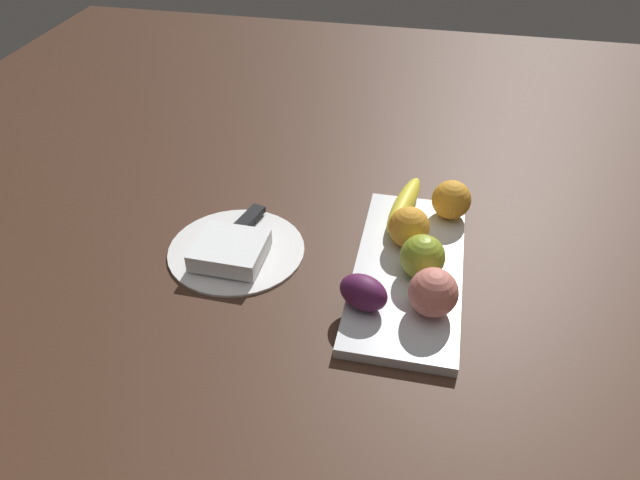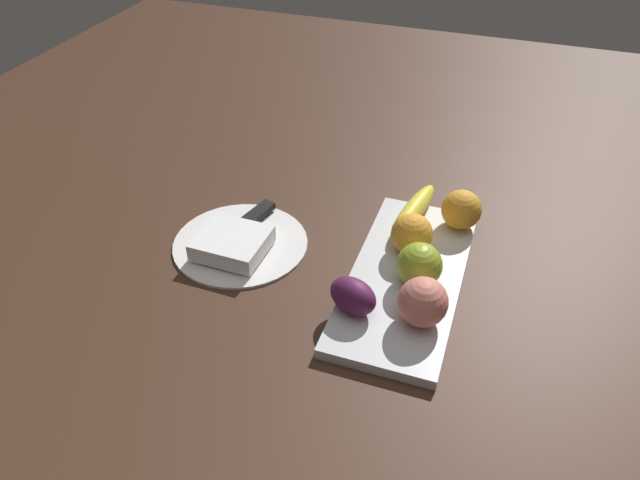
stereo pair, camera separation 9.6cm
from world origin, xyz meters
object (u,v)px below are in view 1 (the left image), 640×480
Objects in this scene: orange_near_apple at (409,227)px; peach at (433,292)px; grape_bunch at (363,292)px; dinner_plate at (236,249)px; folded_napkin at (230,250)px; fruit_tray at (408,270)px; banana at (404,204)px; orange_near_banana at (451,200)px; apple at (423,257)px; knife at (242,226)px.

peach is (0.15, 0.05, 0.00)m from orange_near_apple.
grape_bunch is (0.01, -0.10, -0.01)m from peach.
folded_napkin reaches higher than dinner_plate.
fruit_tray is 0.15m from banana.
dinner_plate is (0.15, -0.35, -0.05)m from orange_near_banana.
folded_napkin is (0.09, -0.28, -0.03)m from orange_near_apple.
orange_near_apple is 0.94× the size of peach.
apple reaches higher than dinner_plate.
grape_bunch reaches higher than folded_napkin.
fruit_tray reaches higher than dinner_plate.
peach is (0.09, 0.04, 0.04)m from fruit_tray.
dinner_plate is 0.05m from knife.
banana is 0.25m from peach.
grape_bunch reaches higher than banana.
folded_napkin is at bearing -107.80° from grape_bunch.
grape_bunch is at bearing -41.51° from apple.
dinner_plate is (-0.01, -0.31, -0.05)m from apple.
banana is at bearing -171.18° from fruit_tray.
peach is at bearing 81.08° from knife.
banana is 2.61× the size of orange_near_banana.
orange_near_apple is 0.91× the size of grape_bunch.
grape_bunch is (0.09, -0.08, -0.01)m from apple.
apple is 0.31m from dinner_plate.
peach reaches higher than grape_bunch.
apple is 0.31m from folded_napkin.
orange_near_apple is at bearing -172.65° from fruit_tray.
knife is (0.10, -0.35, -0.04)m from orange_near_banana.
dinner_plate is (0.06, -0.28, -0.05)m from orange_near_apple.
grape_bunch is 0.42× the size of knife.
apple is 0.63× the size of folded_napkin.
banana is at bearing -165.11° from peach.
orange_near_banana is at bearing 159.49° from fruit_tray.
fruit_tray is 0.17m from orange_near_banana.
grape_bunch is (0.26, -0.12, -0.01)m from orange_near_banana.
apple is 0.94× the size of grape_bunch.
orange_near_banana is 0.38× the size of knife.
dinner_plate is at bearing -114.02° from grape_bunch.
knife is at bearing -173.87° from dinner_plate.
fruit_tray is at bearing -126.55° from apple.
dinner_plate is 0.03m from folded_napkin.
grape_bunch is (0.16, -0.05, -0.01)m from orange_near_apple.
apple is at bearing 25.05° from banana.
banana is 0.78× the size of dinner_plate.
knife is (0.01, -0.29, -0.04)m from orange_near_apple.
banana reaches higher than dinner_plate.
orange_near_banana reaches higher than fruit_tray.
peach is 0.40× the size of knife.
banana is at bearing 119.02° from dinner_plate.
folded_napkin is (0.03, -0.29, 0.02)m from fruit_tray.
apple reaches higher than grape_bunch.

